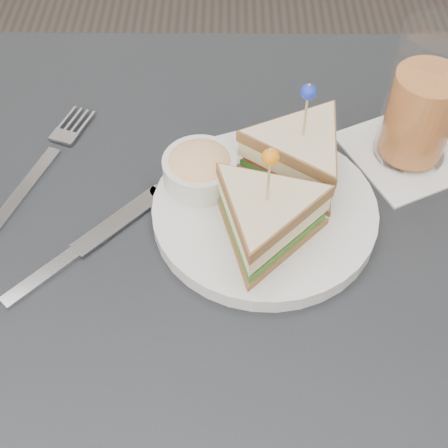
% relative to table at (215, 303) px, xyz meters
% --- Properties ---
extents(table, '(0.80, 0.80, 0.75)m').
position_rel_table_xyz_m(table, '(0.00, 0.00, 0.00)').
color(table, black).
rests_on(table, ground).
extents(plate_meal, '(0.29, 0.29, 0.14)m').
position_rel_table_xyz_m(plate_meal, '(0.06, 0.07, 0.11)').
color(plate_meal, silver).
rests_on(plate_meal, table).
extents(cutlery_fork, '(0.09, 0.21, 0.01)m').
position_rel_table_xyz_m(cutlery_fork, '(-0.20, 0.14, 0.08)').
color(cutlery_fork, '#B9BBC4').
rests_on(cutlery_fork, table).
extents(cutlery_knife, '(0.16, 0.17, 0.01)m').
position_rel_table_xyz_m(cutlery_knife, '(-0.13, 0.02, 0.08)').
color(cutlery_knife, silver).
rests_on(cutlery_knife, table).
extents(drink_set, '(0.17, 0.17, 0.17)m').
position_rel_table_xyz_m(drink_set, '(0.22, 0.16, 0.15)').
color(drink_set, silver).
rests_on(drink_set, table).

